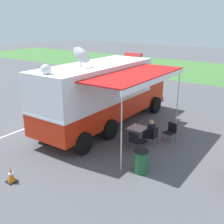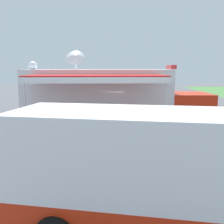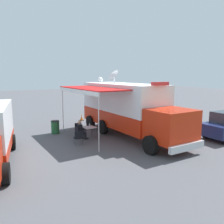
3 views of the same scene
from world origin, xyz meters
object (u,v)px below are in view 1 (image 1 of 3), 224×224
command_truck (105,92)px  traffic_cone (11,175)px  trash_bin (141,161)px  car_behind_truck (81,85)px  folding_chair_beside_table (135,140)px  seated_responder (149,132)px  folding_chair_at_table (153,135)px  folding_chair_spare_by_truck (171,130)px  folding_table (137,129)px  water_bottle (135,126)px

command_truck → traffic_cone: (0.75, -6.43, -1.66)m
trash_bin → traffic_cone: size_ratio=1.57×
traffic_cone → car_behind_truck: (-6.17, 10.30, 0.60)m
folding_chair_beside_table → seated_responder: 0.96m
command_truck → car_behind_truck: command_truck is taller
traffic_cone → car_behind_truck: size_ratio=0.14×
folding_chair_at_table → folding_chair_beside_table: 1.02m
folding_chair_at_table → folding_chair_spare_by_truck: same height
seated_responder → command_truck: bearing=168.2°
command_truck → traffic_cone: command_truck is taller
folding_table → traffic_cone: bearing=-107.4°
command_truck → traffic_cone: size_ratio=16.50×
folding_table → folding_chair_beside_table: folding_chair_beside_table is taller
folding_chair_at_table → trash_bin: (0.80, -2.38, -0.06)m
seated_responder → trash_bin: (0.99, -2.37, -0.20)m
folding_chair_beside_table → seated_responder: size_ratio=0.70×
car_behind_truck → folding_chair_at_table: bearing=-27.3°
water_bottle → folding_chair_spare_by_truck: size_ratio=0.26×
traffic_cone → seated_responder: bearing=67.5°
water_bottle → car_behind_truck: 9.19m
command_truck → folding_chair_at_table: command_truck is taller
water_bottle → traffic_cone: size_ratio=0.39×
command_truck → folding_chair_spare_by_truck: command_truck is taller
command_truck → car_behind_truck: (-5.42, 3.87, -1.06)m
folding_chair_at_table → folding_chair_spare_by_truck: 1.11m
folding_chair_spare_by_truck → seated_responder: seated_responder is taller
folding_table → trash_bin: bearing=-55.2°
seated_responder → car_behind_truck: 9.69m
folding_chair_spare_by_truck → traffic_cone: 7.45m
command_truck → water_bottle: (2.48, -0.83, -1.11)m
traffic_cone → folding_chair_spare_by_truck: bearing=66.3°
folding_chair_at_table → command_truck: bearing=169.0°
folding_table → seated_responder: 0.62m
folding_table → folding_chair_beside_table: 0.95m
water_bottle → folding_chair_beside_table: bearing=-58.9°
water_bottle → folding_chair_beside_table: water_bottle is taller
command_truck → seated_responder: command_truck is taller
folding_chair_spare_by_truck → car_behind_truck: (-9.16, 3.48, 0.37)m
folding_chair_at_table → seated_responder: 0.23m
folding_chair_beside_table → trash_bin: 1.88m
traffic_cone → command_truck: bearing=96.7°
folding_chair_spare_by_truck → trash_bin: 3.44m
folding_chair_at_table → trash_bin: bearing=-71.5°
folding_chair_at_table → traffic_cone: (-2.59, -5.78, -0.23)m
folding_chair_beside_table → seated_responder: bearing=76.8°
command_truck → folding_table: size_ratio=11.57×
command_truck → folding_chair_spare_by_truck: 4.02m
folding_chair_at_table → water_bottle: bearing=-168.3°
folding_chair_at_table → folding_table: bearing=-174.2°
folding_chair_spare_by_truck → traffic_cone: size_ratio=1.50×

